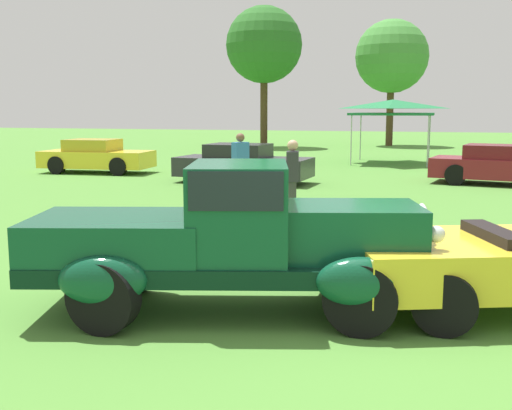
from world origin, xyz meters
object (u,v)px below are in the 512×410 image
object	(u,v)px
feature_pickup_truck	(232,237)
show_car_charcoal	(242,164)
spectator_by_row	(240,163)
show_car_yellow	(96,156)
show_car_burgundy	(500,165)
spectator_between_cars	(292,179)
canopy_tent_left_field	(393,106)

from	to	relation	value
feature_pickup_truck	show_car_charcoal	distance (m)	12.59
spectator_by_row	feature_pickup_truck	bearing A→B (deg)	-72.54
show_car_yellow	show_car_burgundy	size ratio (longest dim) A/B	0.94
show_car_burgundy	show_car_charcoal	bearing A→B (deg)	-167.23
spectator_between_cars	spectator_by_row	bearing A→B (deg)	124.53
show_car_yellow	canopy_tent_left_field	xyz separation A→B (m)	(10.02, 7.20, 1.83)
show_car_charcoal	show_car_burgundy	world-z (taller)	same
spectator_between_cars	spectator_by_row	size ratio (longest dim) A/B	1.00
show_car_charcoal	spectator_between_cars	size ratio (longest dim) A/B	2.55
show_car_yellow	spectator_between_cars	world-z (taller)	spectator_between_cars
show_car_yellow	show_car_charcoal	bearing A→B (deg)	-13.29
spectator_by_row	canopy_tent_left_field	world-z (taller)	canopy_tent_left_field
show_car_burgundy	spectator_by_row	distance (m)	8.43
show_car_charcoal	canopy_tent_left_field	bearing A→B (deg)	65.39
feature_pickup_truck	canopy_tent_left_field	size ratio (longest dim) A/B	1.37
show_car_charcoal	spectator_by_row	bearing A→B (deg)	-72.76
feature_pickup_truck	show_car_charcoal	world-z (taller)	feature_pickup_truck
show_car_burgundy	spectator_by_row	xyz separation A→B (m)	(-6.70, -5.12, 0.31)
canopy_tent_left_field	feature_pickup_truck	bearing A→B (deg)	-90.53
show_car_yellow	spectator_by_row	xyz separation A→B (m)	(7.11, -4.79, 0.31)
show_car_burgundy	spectator_by_row	size ratio (longest dim) A/B	2.56
feature_pickup_truck	spectator_between_cars	bearing A→B (deg)	96.38
feature_pickup_truck	show_car_charcoal	size ratio (longest dim) A/B	1.08
feature_pickup_truck	spectator_between_cars	xyz separation A→B (m)	(-0.63, 5.61, 0.05)
feature_pickup_truck	show_car_charcoal	bearing A→B (deg)	107.40
show_car_burgundy	spectator_between_cars	size ratio (longest dim) A/B	2.56
spectator_by_row	show_car_burgundy	bearing A→B (deg)	37.38
show_car_burgundy	spectator_between_cars	world-z (taller)	spectator_between_cars
show_car_burgundy	spectator_by_row	bearing A→B (deg)	-142.62
spectator_between_cars	feature_pickup_truck	bearing A→B (deg)	-83.62
show_car_yellow	show_car_burgundy	distance (m)	13.81
feature_pickup_truck	spectator_by_row	xyz separation A→B (m)	(-2.72, 8.65, 0.05)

